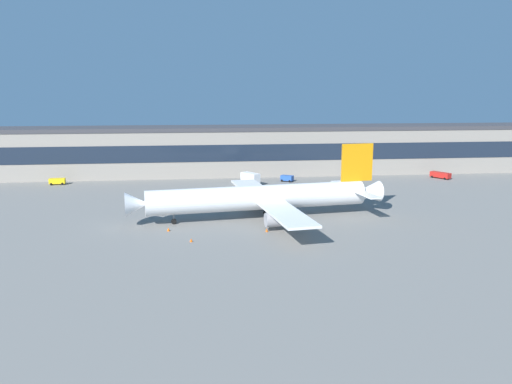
{
  "coord_description": "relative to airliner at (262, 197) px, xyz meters",
  "views": [
    {
      "loc": [
        -20.98,
        -104.94,
        26.57
      ],
      "look_at": [
        -8.53,
        2.14,
        5.0
      ],
      "focal_mm": 35.41,
      "sensor_mm": 36.0,
      "label": 1
    }
  ],
  "objects": [
    {
      "name": "ground_plane",
      "position": [
        7.63,
        1.74,
        -4.58
      ],
      "size": [
        600.0,
        600.0,
        0.0
      ],
      "primitive_type": "plane",
      "color": "slate"
    },
    {
      "name": "traffic_cone_1",
      "position": [
        -19.33,
        -7.66,
        -4.22
      ],
      "size": [
        0.58,
        0.58,
        0.72
      ],
      "primitive_type": "cone",
      "color": "#F2590C",
      "rests_on": "ground_plane"
    },
    {
      "name": "traffic_cone_2",
      "position": [
        -14.88,
        -15.32,
        -4.25
      ],
      "size": [
        0.52,
        0.52,
        0.65
      ],
      "primitive_type": "cone",
      "color": "#F2590C",
      "rests_on": "ground_plane"
    },
    {
      "name": "traffic_cone_0",
      "position": [
        -0.48,
        -10.34,
        -4.25
      ],
      "size": [
        0.52,
        0.52,
        0.65
      ],
      "primitive_type": "cone",
      "color": "#F2590C",
      "rests_on": "ground_plane"
    },
    {
      "name": "stair_truck",
      "position": [
        1.62,
        38.81,
        -2.6
      ],
      "size": [
        5.37,
        6.31,
        3.55
      ],
      "color": "white",
      "rests_on": "ground_plane"
    },
    {
      "name": "terminal_building",
      "position": [
        7.63,
        59.47,
        3.21
      ],
      "size": [
        196.61,
        16.87,
        15.53
      ],
      "color": "gray",
      "rests_on": "ground_plane"
    },
    {
      "name": "baggage_tug",
      "position": [
        13.12,
        43.46,
        -3.49
      ],
      "size": [
        4.11,
        3.65,
        1.85
      ],
      "color": "#2651A5",
      "rests_on": "ground_plane"
    },
    {
      "name": "follow_me_car",
      "position": [
        -54.02,
        46.09,
        -3.49
      ],
      "size": [
        4.52,
        2.26,
        1.85
      ],
      "color": "yellow",
      "rests_on": "ground_plane"
    },
    {
      "name": "belt_loader",
      "position": [
        61.35,
        43.29,
        -3.42
      ],
      "size": [
        4.86,
        6.57,
        1.95
      ],
      "color": "red",
      "rests_on": "ground_plane"
    },
    {
      "name": "airliner",
      "position": [
        0.0,
        0.0,
        0.0
      ],
      "size": [
        55.34,
        47.57,
        15.4
      ],
      "color": "white",
      "rests_on": "ground_plane"
    }
  ]
}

